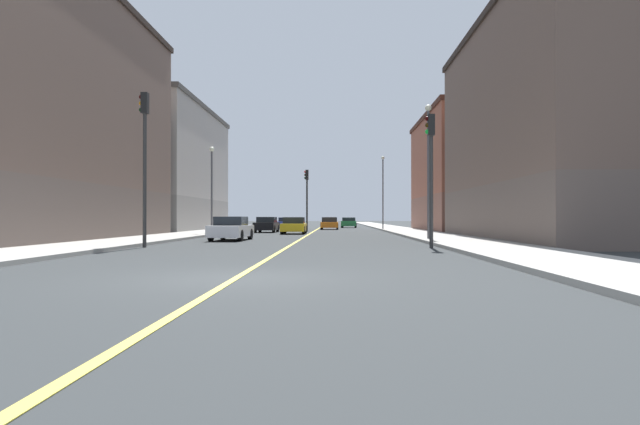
% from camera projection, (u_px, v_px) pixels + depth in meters
% --- Properties ---
extents(ground_plane, '(400.00, 400.00, 0.00)m').
position_uv_depth(ground_plane, '(237.00, 278.00, 11.87)').
color(ground_plane, '#2C3031').
rests_on(ground_plane, ground).
extents(sidewalk_left, '(3.92, 168.00, 0.15)m').
position_uv_depth(sidewalk_left, '(395.00, 229.00, 60.59)').
color(sidewalk_left, '#9E9B93').
rests_on(sidewalk_left, ground).
extents(sidewalk_right, '(3.92, 168.00, 0.15)m').
position_uv_depth(sidewalk_right, '(240.00, 229.00, 61.10)').
color(sidewalk_right, '#9E9B93').
rests_on(sidewalk_right, ground).
extents(lane_center_stripe, '(0.16, 154.00, 0.01)m').
position_uv_depth(lane_center_stripe, '(317.00, 229.00, 60.84)').
color(lane_center_stripe, '#E5D14C').
rests_on(lane_center_stripe, ground).
extents(building_left_near, '(11.93, 21.99, 12.90)m').
position_uv_depth(building_left_near, '(584.00, 127.00, 31.83)').
color(building_left_near, brown).
rests_on(building_left_near, ground).
extents(building_left_mid, '(11.93, 18.41, 11.06)m').
position_uv_depth(building_left_mid, '(485.00, 173.00, 52.98)').
color(building_left_mid, brown).
rests_on(building_left_mid, ground).
extents(building_right_midblock, '(11.93, 20.99, 12.03)m').
position_uv_depth(building_right_midblock, '(148.00, 169.00, 54.35)').
color(building_right_midblock, gray).
rests_on(building_right_midblock, ground).
extents(traffic_light_left_near, '(0.40, 0.32, 5.69)m').
position_uv_depth(traffic_light_left_near, '(431.00, 161.00, 23.64)').
color(traffic_light_left_near, '#2D2D2D').
rests_on(traffic_light_left_near, ground).
extents(traffic_light_right_near, '(0.40, 0.32, 6.70)m').
position_uv_depth(traffic_light_right_near, '(144.00, 148.00, 24.01)').
color(traffic_light_right_near, '#2D2D2D').
rests_on(traffic_light_right_near, ground).
extents(traffic_light_median_far, '(0.40, 0.32, 5.67)m').
position_uv_depth(traffic_light_median_far, '(307.00, 191.00, 50.98)').
color(traffic_light_median_far, '#2D2D2D').
rests_on(traffic_light_median_far, ground).
extents(street_lamp_left_near, '(0.36, 0.36, 7.34)m').
position_uv_depth(street_lamp_left_near, '(428.00, 158.00, 30.43)').
color(street_lamp_left_near, '#4C4C51').
rests_on(street_lamp_left_near, ground).
extents(street_lamp_right_near, '(0.36, 0.36, 6.41)m').
position_uv_depth(street_lamp_right_near, '(212.00, 180.00, 41.32)').
color(street_lamp_right_near, '#4C4C51').
rests_on(street_lamp_right_near, ground).
extents(street_lamp_left_far, '(0.36, 0.36, 7.84)m').
position_uv_depth(street_lamp_left_far, '(383.00, 185.00, 60.39)').
color(street_lamp_left_far, '#4C4C51').
rests_on(street_lamp_left_far, ground).
extents(car_white, '(1.97, 4.50, 1.35)m').
position_uv_depth(car_white, '(231.00, 229.00, 31.46)').
color(car_white, white).
rests_on(car_white, ground).
extents(car_red, '(1.99, 4.47, 1.34)m').
position_uv_depth(car_red, '(330.00, 222.00, 77.72)').
color(car_red, red).
rests_on(car_red, ground).
extents(car_yellow, '(1.89, 4.00, 1.32)m').
position_uv_depth(car_yellow, '(294.00, 226.00, 43.88)').
color(car_yellow, gold).
rests_on(car_yellow, ground).
extents(car_black, '(1.89, 4.14, 1.35)m').
position_uv_depth(car_black, '(267.00, 225.00, 48.41)').
color(car_black, black).
rests_on(car_black, ground).
extents(car_orange, '(1.92, 4.16, 1.33)m').
position_uv_depth(car_orange, '(330.00, 224.00, 60.38)').
color(car_orange, orange).
rests_on(car_orange, ground).
extents(car_green, '(2.08, 4.02, 1.30)m').
position_uv_depth(car_green, '(349.00, 223.00, 70.88)').
color(car_green, '#1E6B38').
rests_on(car_green, ground).
extents(car_blue, '(2.01, 4.56, 1.31)m').
position_uv_depth(car_blue, '(286.00, 223.00, 65.77)').
color(car_blue, '#23389E').
rests_on(car_blue, ground).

